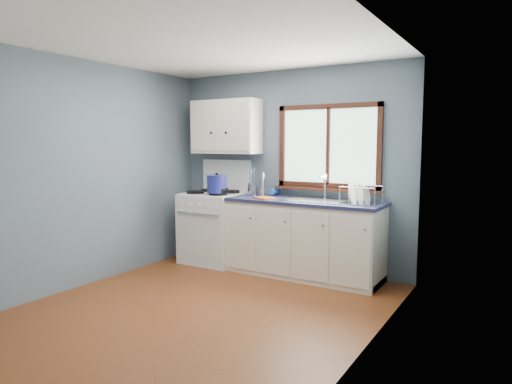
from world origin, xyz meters
The scene contains 19 objects.
floor centered at (0.00, 0.00, -0.01)m, with size 3.20×3.60×0.02m, color brown.
ceiling centered at (0.00, 0.00, 2.51)m, with size 3.20×3.60×0.02m, color white.
wall_back centered at (0.00, 1.81, 1.25)m, with size 3.20×0.02×2.50m, color slate.
wall_front centered at (0.00, -1.81, 1.25)m, with size 3.20×0.02×2.50m, color slate.
wall_left centered at (-1.61, 0.00, 1.25)m, with size 0.02×3.60×2.50m, color slate.
wall_right centered at (1.61, 0.00, 1.25)m, with size 0.02×3.60×2.50m, color slate.
gas_range centered at (-0.95, 1.47, 0.49)m, with size 0.76×0.69×1.36m.
base_cabinets centered at (0.36, 1.49, 0.41)m, with size 1.85×0.60×0.88m.
countertop centered at (0.36, 1.49, 0.90)m, with size 1.89×0.64×0.04m, color #1A1D3C.
sink centered at (0.54, 1.49, 0.86)m, with size 0.84×0.46×0.44m.
window centered at (0.54, 1.77, 1.48)m, with size 1.36×0.10×1.03m.
upper_cabinets centered at (-0.85, 1.63, 1.80)m, with size 0.95×0.35×0.70m.
skillet centered at (-0.77, 1.32, 0.99)m, with size 0.43×0.30×0.06m.
stockpot centered at (-0.77, 1.30, 1.07)m, with size 0.30×0.30×0.25m.
utensil_crock centered at (-0.46, 1.65, 1.00)m, with size 0.12×0.12×0.38m.
thermos centered at (-0.27, 1.58, 1.07)m, with size 0.07×0.07×0.29m, color silver.
soap_bottle centered at (-0.18, 1.67, 1.04)m, with size 0.09×0.09×0.24m, color #2A5EB6.
dish_towel centered at (-0.10, 1.34, 0.93)m, with size 0.25×0.18×0.02m, color #C05116.
dish_rack centered at (1.05, 1.46, 0.98)m, with size 0.41×0.31×0.21m.
Camera 1 is at (2.63, -3.37, 1.58)m, focal length 32.00 mm.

